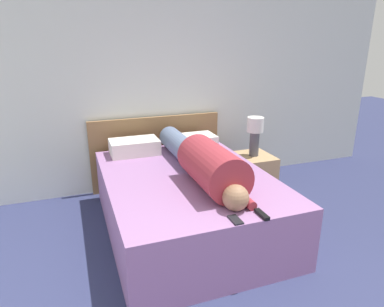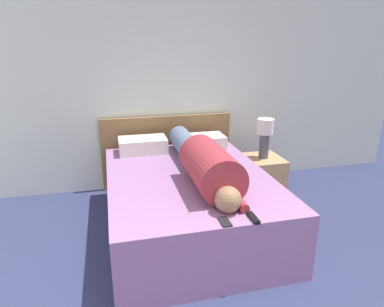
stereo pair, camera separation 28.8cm
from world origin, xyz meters
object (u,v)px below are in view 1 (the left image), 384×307
(person_lying, at_px, (202,161))
(cell_phone, at_px, (235,220))
(pillow_second, at_px, (194,141))
(tv_remote, at_px, (262,214))
(pillow_near_headboard, at_px, (134,147))
(table_lamp, at_px, (255,132))
(nightstand, at_px, (252,174))
(bed, at_px, (187,202))

(person_lying, bearing_deg, cell_phone, -95.06)
(pillow_second, height_order, tv_remote, pillow_second)
(pillow_near_headboard, height_order, tv_remote, pillow_near_headboard)
(cell_phone, bearing_deg, table_lamp, 55.95)
(person_lying, distance_m, tv_remote, 0.82)
(pillow_second, bearing_deg, nightstand, -23.27)
(tv_remote, bearing_deg, nightstand, 62.13)
(bed, relative_size, table_lamp, 4.36)
(bed, distance_m, tv_remote, 0.97)
(bed, height_order, pillow_second, pillow_second)
(pillow_near_headboard, xyz_separation_m, cell_phone, (0.36, -1.66, -0.07))
(person_lying, height_order, pillow_near_headboard, person_lying)
(pillow_near_headboard, bearing_deg, pillow_second, 0.00)
(table_lamp, bearing_deg, tv_remote, -117.87)
(pillow_second, relative_size, cell_phone, 3.72)
(pillow_second, bearing_deg, person_lying, -105.49)
(table_lamp, bearing_deg, cell_phone, -124.05)
(bed, bearing_deg, pillow_second, 65.40)
(bed, height_order, cell_phone, cell_phone)
(bed, relative_size, cell_phone, 14.80)
(table_lamp, height_order, cell_phone, table_lamp)
(bed, xyz_separation_m, pillow_second, (0.35, 0.77, 0.34))
(pillow_near_headboard, bearing_deg, person_lying, -63.54)
(table_lamp, distance_m, pillow_second, 0.69)
(nightstand, distance_m, pillow_second, 0.78)
(pillow_second, distance_m, tv_remote, 1.67)
(bed, bearing_deg, nightstand, 26.91)
(person_lying, relative_size, cell_phone, 13.54)
(person_lying, bearing_deg, table_lamp, 34.62)
(person_lying, distance_m, pillow_near_headboard, 0.97)
(table_lamp, distance_m, person_lying, 1.06)
(bed, height_order, tv_remote, tv_remote)
(bed, height_order, nightstand, bed)
(nightstand, bearing_deg, table_lamp, 180.00)
(person_lying, relative_size, pillow_second, 3.64)
(table_lamp, height_order, tv_remote, table_lamp)
(person_lying, distance_m, cell_phone, 0.81)
(table_lamp, xyz_separation_m, person_lying, (-0.87, -0.60, -0.04))
(pillow_second, bearing_deg, cell_phone, -100.61)
(bed, relative_size, nightstand, 4.20)
(pillow_second, bearing_deg, pillow_near_headboard, 180.00)
(person_lying, distance_m, pillow_second, 0.91)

